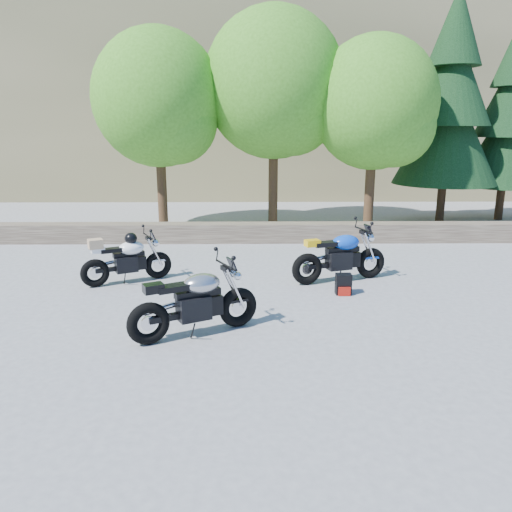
# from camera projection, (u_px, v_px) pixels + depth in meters

# --- Properties ---
(ground) EXTENTS (90.00, 90.00, 0.00)m
(ground) POSITION_uv_depth(u_px,v_px,m) (244.00, 316.00, 8.06)
(ground) COLOR gray
(ground) RESTS_ON ground
(stone_wall) EXTENTS (22.00, 0.55, 0.50)m
(stone_wall) POSITION_uv_depth(u_px,v_px,m) (246.00, 233.00, 13.33)
(stone_wall) COLOR #4A3C31
(stone_wall) RESTS_ON ground
(hillside) EXTENTS (80.00, 30.00, 15.00)m
(hillside) POSITION_uv_depth(u_px,v_px,m) (293.00, 59.00, 33.37)
(hillside) COLOR brown
(hillside) RESTS_ON ground
(tree_decid_left) EXTENTS (3.67, 3.67, 5.62)m
(tree_decid_left) POSITION_uv_depth(u_px,v_px,m) (161.00, 104.00, 14.05)
(tree_decid_left) COLOR #382314
(tree_decid_left) RESTS_ON ground
(tree_decid_mid) EXTENTS (4.08, 4.08, 6.24)m
(tree_decid_mid) POSITION_uv_depth(u_px,v_px,m) (278.00, 90.00, 14.37)
(tree_decid_mid) COLOR #382314
(tree_decid_mid) RESTS_ON ground
(tree_decid_right) EXTENTS (3.54, 3.54, 5.41)m
(tree_decid_right) POSITION_uv_depth(u_px,v_px,m) (378.00, 108.00, 13.96)
(tree_decid_right) COLOR #382314
(tree_decid_right) RESTS_ON ground
(conifer_near) EXTENTS (3.17, 3.17, 7.06)m
(conifer_near) POSITION_uv_depth(u_px,v_px,m) (450.00, 104.00, 15.17)
(conifer_near) COLOR #382314
(conifer_near) RESTS_ON ground
(conifer_far) EXTENTS (2.82, 2.82, 6.27)m
(conifer_far) POSITION_uv_depth(u_px,v_px,m) (510.00, 118.00, 15.88)
(conifer_far) COLOR #382314
(conifer_far) RESTS_ON ground
(silver_bike) EXTENTS (1.86, 1.06, 1.01)m
(silver_bike) POSITION_uv_depth(u_px,v_px,m) (196.00, 303.00, 7.22)
(silver_bike) COLOR black
(silver_bike) RESTS_ON ground
(white_bike) EXTENTS (1.65, 0.94, 0.99)m
(white_bike) POSITION_uv_depth(u_px,v_px,m) (126.00, 259.00, 9.71)
(white_bike) COLOR black
(white_bike) RESTS_ON ground
(blue_bike) EXTENTS (1.98, 0.86, 1.02)m
(blue_bike) POSITION_uv_depth(u_px,v_px,m) (340.00, 257.00, 9.81)
(blue_bike) COLOR black
(blue_bike) RESTS_ON ground
(backpack) EXTENTS (0.28, 0.24, 0.38)m
(backpack) POSITION_uv_depth(u_px,v_px,m) (343.00, 284.00, 9.09)
(backpack) COLOR black
(backpack) RESTS_ON ground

